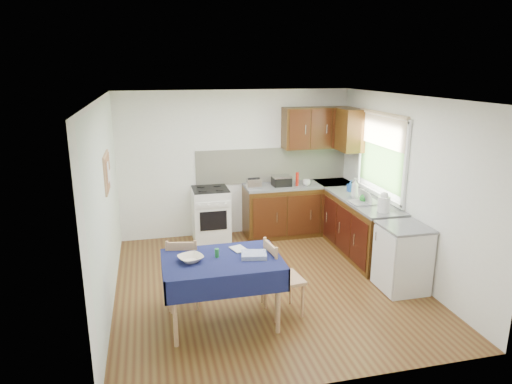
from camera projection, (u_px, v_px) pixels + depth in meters
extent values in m
plane|color=#512D15|center=(266.00, 284.00, 6.22)|extent=(4.20, 4.20, 0.00)
cube|color=white|center=(268.00, 97.00, 5.56)|extent=(4.00, 4.20, 0.02)
cube|color=white|center=(236.00, 164.00, 7.86)|extent=(4.00, 0.02, 2.50)
cube|color=white|center=(329.00, 260.00, 3.92)|extent=(4.00, 0.02, 2.50)
cube|color=white|center=(105.00, 206.00, 5.44)|extent=(0.02, 4.20, 2.50)
cube|color=white|center=(406.00, 187.00, 6.34)|extent=(0.02, 4.20, 2.50)
cube|color=black|center=(298.00, 210.00, 8.03)|extent=(1.90, 0.60, 0.86)
cube|color=black|center=(361.00, 228.00, 7.10)|extent=(0.60, 1.70, 0.86)
cube|color=slate|center=(299.00, 185.00, 7.91)|extent=(1.90, 0.60, 0.04)
cube|color=slate|center=(363.00, 201.00, 6.98)|extent=(0.60, 1.70, 0.04)
cube|color=slate|center=(334.00, 183.00, 8.06)|extent=(0.60, 0.60, 0.04)
cube|color=#EDE7C9|center=(273.00, 165.00, 8.01)|extent=(2.70, 0.02, 0.60)
cube|color=black|center=(317.00, 128.00, 7.85)|extent=(1.20, 0.35, 0.70)
cube|color=black|center=(351.00, 130.00, 7.55)|extent=(0.35, 0.50, 0.70)
cube|color=white|center=(211.00, 215.00, 7.68)|extent=(0.60, 0.60, 0.90)
cube|color=black|center=(210.00, 189.00, 7.56)|extent=(0.58, 0.58, 0.02)
cube|color=black|center=(213.00, 221.00, 7.39)|extent=(0.44, 0.01, 0.32)
cube|color=#315322|center=(382.00, 160.00, 6.93)|extent=(0.01, 1.40, 0.85)
cube|color=white|center=(384.00, 117.00, 6.75)|extent=(0.04, 1.48, 0.06)
cube|color=white|center=(378.00, 194.00, 7.07)|extent=(0.04, 1.48, 0.06)
cube|color=#CDAF8D|center=(382.00, 131.00, 6.81)|extent=(0.02, 1.36, 0.44)
cube|color=white|center=(403.00, 259.00, 5.97)|extent=(0.55, 0.58, 0.85)
cube|color=slate|center=(406.00, 227.00, 5.86)|extent=(0.58, 0.60, 0.03)
cube|color=#AF7C57|center=(107.00, 172.00, 5.64)|extent=(0.02, 0.62, 0.47)
cube|color=#AB7647|center=(108.00, 172.00, 5.64)|extent=(0.01, 0.56, 0.41)
cube|color=white|center=(108.00, 172.00, 5.56)|extent=(0.00, 0.18, 0.24)
cube|color=white|center=(110.00, 178.00, 5.78)|extent=(0.00, 0.15, 0.20)
cube|color=#100F3E|center=(222.00, 260.00, 5.07)|extent=(1.28, 0.85, 0.03)
cube|color=#100F3E|center=(229.00, 287.00, 4.70)|extent=(1.32, 0.02, 0.26)
cube|color=#100F3E|center=(216.00, 254.00, 5.51)|extent=(1.32, 0.02, 0.26)
cube|color=#100F3E|center=(163.00, 275.00, 4.96)|extent=(0.02, 0.89, 0.26)
cube|color=#100F3E|center=(278.00, 264.00, 5.25)|extent=(0.02, 0.89, 0.26)
cylinder|color=#AF7C57|center=(175.00, 314.00, 4.73)|extent=(0.05, 0.05, 0.77)
cylinder|color=#AF7C57|center=(278.00, 301.00, 4.98)|extent=(0.05, 0.05, 0.77)
cylinder|color=#AF7C57|center=(171.00, 284.00, 5.38)|extent=(0.05, 0.05, 0.77)
cylinder|color=#AF7C57|center=(263.00, 274.00, 5.63)|extent=(0.05, 0.05, 0.77)
cube|color=#AF7C57|center=(184.00, 272.00, 5.57)|extent=(0.47, 0.47, 0.04)
cube|color=#AF7C57|center=(181.00, 252.00, 5.32)|extent=(0.36, 0.10, 0.29)
cylinder|color=#AF7C57|center=(199.00, 282.00, 5.79)|extent=(0.03, 0.03, 0.43)
cylinder|color=#AF7C57|center=(173.00, 283.00, 5.78)|extent=(0.03, 0.03, 0.43)
cylinder|color=#AF7C57|center=(197.00, 294.00, 5.48)|extent=(0.03, 0.03, 0.43)
cylinder|color=#AF7C57|center=(170.00, 295.00, 5.46)|extent=(0.03, 0.03, 0.43)
cube|color=#AF7C57|center=(284.00, 279.00, 5.37)|extent=(0.46, 0.46, 0.04)
cube|color=#AF7C57|center=(270.00, 254.00, 5.22)|extent=(0.08, 0.37, 0.29)
cylinder|color=#AF7C57|center=(302.00, 300.00, 5.34)|extent=(0.04, 0.04, 0.44)
cylinder|color=#AF7C57|center=(290.00, 288.00, 5.64)|extent=(0.04, 0.04, 0.44)
cylinder|color=#AF7C57|center=(276.00, 305.00, 5.22)|extent=(0.04, 0.04, 0.44)
cylinder|color=#AF7C57|center=(265.00, 292.00, 5.52)|extent=(0.04, 0.04, 0.44)
cube|color=#BBBBC0|center=(254.00, 184.00, 7.60)|extent=(0.24, 0.15, 0.16)
cube|color=black|center=(254.00, 178.00, 7.58)|extent=(0.20, 0.02, 0.02)
cube|color=black|center=(281.00, 182.00, 7.78)|extent=(0.30, 0.26, 0.14)
cube|color=#BBBBC0|center=(282.00, 176.00, 7.75)|extent=(0.30, 0.26, 0.03)
cylinder|color=red|center=(297.00, 179.00, 7.76)|extent=(0.05, 0.05, 0.23)
cube|color=yellow|center=(283.00, 179.00, 7.93)|extent=(0.13, 0.11, 0.14)
cube|color=gray|center=(365.00, 202.00, 6.79)|extent=(0.43, 0.33, 0.02)
cylinder|color=white|center=(365.00, 196.00, 6.77)|extent=(0.05, 0.20, 0.20)
cylinder|color=white|center=(384.00, 204.00, 6.36)|extent=(0.17, 0.17, 0.21)
sphere|color=white|center=(385.00, 195.00, 6.32)|extent=(0.11, 0.11, 0.11)
imported|color=silver|center=(307.00, 183.00, 7.78)|extent=(0.17, 0.17, 0.10)
imported|color=white|center=(355.00, 188.00, 7.07)|extent=(0.16, 0.16, 0.30)
imported|color=#1B45A0|center=(350.00, 186.00, 7.40)|extent=(0.10, 0.10, 0.19)
imported|color=#25892B|center=(364.00, 197.00, 6.83)|extent=(0.17, 0.17, 0.16)
imported|color=#F6E5C9|center=(191.00, 258.00, 4.99)|extent=(0.34, 0.34, 0.06)
imported|color=white|center=(233.00, 250.00, 5.28)|extent=(0.21, 0.25, 0.02)
cylinder|color=#248437|center=(217.00, 253.00, 5.10)|extent=(0.05, 0.05, 0.10)
cube|color=navy|center=(254.00, 255.00, 5.11)|extent=(0.32, 0.27, 0.05)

